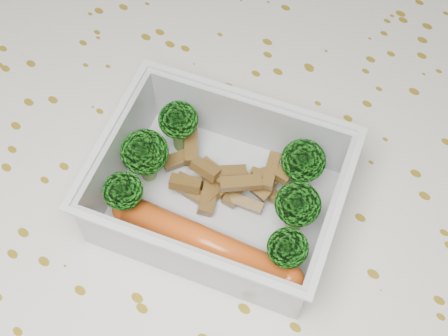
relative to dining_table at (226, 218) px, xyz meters
The scene contains 6 objects.
dining_table is the anchor object (origin of this frame).
tablecloth 0.05m from the dining_table, ahead, with size 1.46×0.96×0.19m.
lunch_container 0.12m from the dining_table, 61.43° to the right, with size 0.21×0.18×0.06m.
broccoli_florets 0.13m from the dining_table, 61.11° to the right, with size 0.16×0.13×0.05m.
meat_pile 0.11m from the dining_table, 59.05° to the right, with size 0.11×0.08×0.03m.
sausage 0.13m from the dining_table, 64.92° to the right, with size 0.15×0.05×0.02m.
Camera 1 is at (0.15, -0.20, 1.19)m, focal length 50.00 mm.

